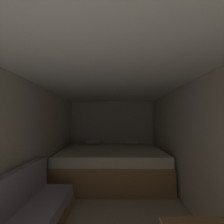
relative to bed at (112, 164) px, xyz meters
The scene contains 6 objects.
ground_plane 1.63m from the bed, 90.00° to the right, with size 7.07×7.07×0.00m, color #B2A893.
wall_back 1.17m from the bed, 90.00° to the left, with size 2.60×0.05×2.04m, color beige.
wall_left 2.13m from the bed, 128.89° to the right, with size 0.05×5.07×2.04m, color beige.
wall_right 2.13m from the bed, 51.11° to the right, with size 0.05×5.07×2.04m, color beige.
ceiling_slab 2.31m from the bed, 90.00° to the right, with size 2.60×5.07×0.05m, color white.
bed is the anchor object (origin of this frame).
Camera 1 is at (0.05, -0.38, 1.41)m, focal length 25.02 mm.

